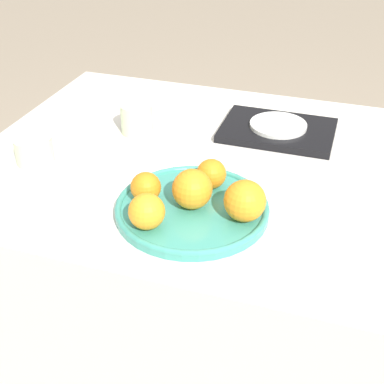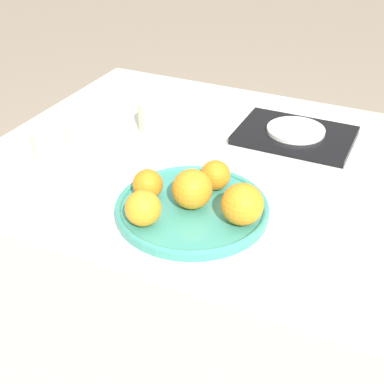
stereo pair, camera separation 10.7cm
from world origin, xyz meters
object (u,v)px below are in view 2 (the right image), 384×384
object	(u,v)px
orange_3	(143,208)
side_plate	(296,130)
cup_3	(50,142)
cup_2	(154,116)
fruit_platter	(192,208)
orange_2	(242,204)
orange_4	(148,184)
orange_0	(215,175)
serving_tray	(295,135)
orange_1	(192,189)

from	to	relation	value
orange_3	side_plate	size ratio (longest dim) A/B	0.48
cup_3	cup_2	bearing A→B (deg)	52.26
fruit_platter	orange_2	xyz separation A→B (m)	(0.11, -0.01, 0.05)
side_plate	orange_4	bearing A→B (deg)	-115.44
orange_0	serving_tray	size ratio (longest dim) A/B	0.22
orange_2	orange_1	bearing A→B (deg)	175.24
orange_4	serving_tray	bearing A→B (deg)	64.56
orange_2	side_plate	distance (m)	0.42
serving_tray	orange_1	bearing A→B (deg)	-103.95
orange_1	orange_2	size ratio (longest dim) A/B	0.99
orange_2	cup_3	bearing A→B (deg)	170.09
side_plate	orange_1	bearing A→B (deg)	-103.95
orange_3	orange_0	bearing A→B (deg)	66.77
orange_1	cup_3	size ratio (longest dim) A/B	0.92
side_plate	cup_3	size ratio (longest dim) A/B	1.65
orange_1	side_plate	xyz separation A→B (m)	(0.10, 0.41, -0.03)
orange_0	cup_2	size ratio (longest dim) A/B	0.77
orange_1	side_plate	bearing A→B (deg)	76.05
fruit_platter	cup_2	distance (m)	0.40
serving_tray	cup_3	size ratio (longest dim) A/B	3.22
fruit_platter	orange_3	world-z (taller)	orange_3
cup_2	side_plate	bearing A→B (deg)	16.68
orange_1	cup_2	size ratio (longest dim) A/B	0.99
fruit_platter	orange_2	world-z (taller)	orange_2
side_plate	cup_3	xyz separation A→B (m)	(-0.52, -0.33, 0.01)
orange_3	fruit_platter	bearing A→B (deg)	56.92
orange_4	side_plate	world-z (taller)	orange_4
orange_0	orange_1	world-z (taller)	orange_1
fruit_platter	serving_tray	bearing A→B (deg)	76.10
side_plate	cup_3	world-z (taller)	cup_3
orange_0	orange_2	xyz separation A→B (m)	(0.09, -0.09, 0.01)
side_plate	orange_2	bearing A→B (deg)	-88.78
orange_3	cup_2	xyz separation A→B (m)	(-0.19, 0.40, -0.01)
fruit_platter	orange_4	bearing A→B (deg)	-175.50
side_plate	serving_tray	bearing A→B (deg)	-90.00
serving_tray	fruit_platter	bearing A→B (deg)	-103.90
orange_1	cup_3	bearing A→B (deg)	168.76
side_plate	cup_3	distance (m)	0.62
orange_1	cup_2	distance (m)	0.39
orange_1	cup_3	world-z (taller)	orange_1
orange_1	serving_tray	xyz separation A→B (m)	(0.10, 0.41, -0.05)
orange_3	side_plate	bearing A→B (deg)	72.16
orange_0	orange_2	distance (m)	0.13
orange_4	serving_tray	world-z (taller)	orange_4
orange_4	orange_1	bearing A→B (deg)	5.33
orange_1	cup_2	xyz separation A→B (m)	(-0.25, 0.30, -0.02)
orange_2	cup_3	xyz separation A→B (m)	(-0.53, 0.09, -0.03)
serving_tray	cup_2	xyz separation A→B (m)	(-0.35, -0.11, 0.03)
fruit_platter	orange_0	bearing A→B (deg)	79.53
orange_1	orange_4	bearing A→B (deg)	-174.67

